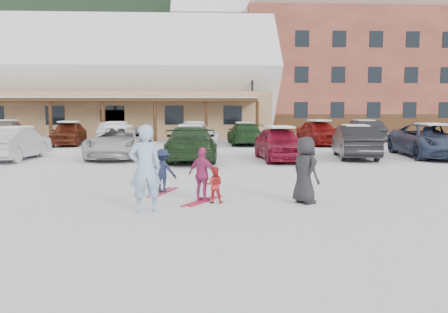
{
  "coord_description": "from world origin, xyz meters",
  "views": [
    {
      "loc": [
        -0.22,
        -10.02,
        2.17
      ],
      "look_at": [
        0.3,
        1.0,
        1.0
      ],
      "focal_mm": 35.0,
      "sensor_mm": 36.0,
      "label": 1
    }
  ],
  "objects_px": {
    "toddler_red": "(214,185)",
    "parked_car_10": "(194,134)",
    "parked_car_4": "(279,143)",
    "parked_car_11": "(244,134)",
    "alpine_hotel": "(335,51)",
    "parked_car_5": "(355,142)",
    "parked_car_6": "(431,141)",
    "bystander_dark": "(305,170)",
    "parked_car_13": "(363,132)",
    "parked_car_8": "(69,133)",
    "parked_car_7": "(7,133)",
    "parked_car_1": "(15,144)",
    "parked_car_3": "(191,143)",
    "child_magenta": "(203,175)",
    "parked_car_9": "(116,134)",
    "child_navy": "(163,171)",
    "adult_skier": "(145,169)",
    "day_lodge": "(100,89)",
    "lamp_post": "(252,95)",
    "parked_car_12": "(319,133)",
    "parked_car_2": "(119,142)"
  },
  "relations": [
    {
      "from": "toddler_red",
      "to": "parked_car_10",
      "type": "relative_size",
      "value": 0.17
    },
    {
      "from": "parked_car_4",
      "to": "parked_car_11",
      "type": "xyz_separation_m",
      "value": [
        -0.7,
        8.72,
        -0.03
      ]
    },
    {
      "from": "alpine_hotel",
      "to": "parked_car_5",
      "type": "bearing_deg",
      "value": -104.92
    },
    {
      "from": "parked_car_5",
      "to": "parked_car_6",
      "type": "relative_size",
      "value": 0.81
    },
    {
      "from": "bystander_dark",
      "to": "parked_car_13",
      "type": "xyz_separation_m",
      "value": [
        7.92,
        17.6,
        -0.01
      ]
    },
    {
      "from": "parked_car_6",
      "to": "parked_car_4",
      "type": "bearing_deg",
      "value": -166.9
    },
    {
      "from": "toddler_red",
      "to": "parked_car_8",
      "type": "xyz_separation_m",
      "value": [
        -8.65,
        17.52,
        0.31
      ]
    },
    {
      "from": "bystander_dark",
      "to": "parked_car_7",
      "type": "xyz_separation_m",
      "value": [
        -14.61,
        17.75,
        -0.0
      ]
    },
    {
      "from": "alpine_hotel",
      "to": "toddler_red",
      "type": "xyz_separation_m",
      "value": [
        -14.24,
        -37.91,
        -8.2
      ]
    },
    {
      "from": "toddler_red",
      "to": "parked_car_1",
      "type": "distance_m",
      "value": 12.63
    },
    {
      "from": "parked_car_3",
      "to": "parked_car_10",
      "type": "bearing_deg",
      "value": -91.3
    },
    {
      "from": "child_magenta",
      "to": "parked_car_1",
      "type": "relative_size",
      "value": 0.3
    },
    {
      "from": "parked_car_3",
      "to": "parked_car_11",
      "type": "xyz_separation_m",
      "value": [
        3.16,
        8.72,
        -0.06
      ]
    },
    {
      "from": "parked_car_9",
      "to": "parked_car_8",
      "type": "bearing_deg",
      "value": -16.15
    },
    {
      "from": "child_magenta",
      "to": "parked_car_3",
      "type": "distance_m",
      "value": 8.61
    },
    {
      "from": "parked_car_4",
      "to": "toddler_red",
      "type": "bearing_deg",
      "value": -111.98
    },
    {
      "from": "child_magenta",
      "to": "parked_car_4",
      "type": "height_order",
      "value": "parked_car_4"
    },
    {
      "from": "alpine_hotel",
      "to": "child_navy",
      "type": "height_order",
      "value": "alpine_hotel"
    },
    {
      "from": "parked_car_3",
      "to": "parked_car_13",
      "type": "height_order",
      "value": "parked_car_13"
    },
    {
      "from": "parked_car_3",
      "to": "parked_car_6",
      "type": "xyz_separation_m",
      "value": [
        11.14,
        0.89,
        0.02
      ]
    },
    {
      "from": "adult_skier",
      "to": "parked_car_1",
      "type": "relative_size",
      "value": 0.43
    },
    {
      "from": "toddler_red",
      "to": "parked_car_4",
      "type": "xyz_separation_m",
      "value": [
        3.06,
        8.75,
        0.3
      ]
    },
    {
      "from": "alpine_hotel",
      "to": "day_lodge",
      "type": "bearing_deg",
      "value": -156.67
    },
    {
      "from": "parked_car_8",
      "to": "parked_car_9",
      "type": "height_order",
      "value": "parked_car_8"
    },
    {
      "from": "parked_car_4",
      "to": "parked_car_6",
      "type": "distance_m",
      "value": 7.33
    },
    {
      "from": "bystander_dark",
      "to": "parked_car_7",
      "type": "bearing_deg",
      "value": 12.01
    },
    {
      "from": "toddler_red",
      "to": "parked_car_6",
      "type": "bearing_deg",
      "value": -130.27
    },
    {
      "from": "lamp_post",
      "to": "child_navy",
      "type": "height_order",
      "value": "lamp_post"
    },
    {
      "from": "bystander_dark",
      "to": "parked_car_13",
      "type": "bearing_deg",
      "value": -51.66
    },
    {
      "from": "bystander_dark",
      "to": "parked_car_6",
      "type": "xyz_separation_m",
      "value": [
        8.22,
        9.76,
        -0.01
      ]
    },
    {
      "from": "toddler_red",
      "to": "parked_car_9",
      "type": "distance_m",
      "value": 17.7
    },
    {
      "from": "child_magenta",
      "to": "parked_car_6",
      "type": "xyz_separation_m",
      "value": [
        10.61,
        9.48,
        0.12
      ]
    },
    {
      "from": "parked_car_4",
      "to": "parked_car_6",
      "type": "height_order",
      "value": "parked_car_6"
    },
    {
      "from": "parked_car_4",
      "to": "parked_car_13",
      "type": "distance_m",
      "value": 11.18
    },
    {
      "from": "parked_car_3",
      "to": "lamp_post",
      "type": "bearing_deg",
      "value": -107.27
    },
    {
      "from": "parked_car_3",
      "to": "parked_car_8",
      "type": "bearing_deg",
      "value": -49.61
    },
    {
      "from": "alpine_hotel",
      "to": "parked_car_4",
      "type": "distance_m",
      "value": 32.22
    },
    {
      "from": "parked_car_3",
      "to": "parked_car_13",
      "type": "relative_size",
      "value": 1.12
    },
    {
      "from": "parked_car_1",
      "to": "parked_car_12",
      "type": "height_order",
      "value": "parked_car_12"
    },
    {
      "from": "parked_car_6",
      "to": "parked_car_3",
      "type": "bearing_deg",
      "value": -169.3
    },
    {
      "from": "bystander_dark",
      "to": "parked_car_4",
      "type": "xyz_separation_m",
      "value": [
        0.94,
        8.87,
        -0.05
      ]
    },
    {
      "from": "parked_car_11",
      "to": "parked_car_12",
      "type": "relative_size",
      "value": 1.05
    },
    {
      "from": "parked_car_6",
      "to": "lamp_post",
      "type": "bearing_deg",
      "value": 121.06
    },
    {
      "from": "bystander_dark",
      "to": "lamp_post",
      "type": "bearing_deg",
      "value": -30.88
    },
    {
      "from": "toddler_red",
      "to": "bystander_dark",
      "type": "bearing_deg",
      "value": -176.49
    },
    {
      "from": "parked_car_2",
      "to": "parked_car_11",
      "type": "relative_size",
      "value": 1.08
    },
    {
      "from": "child_magenta",
      "to": "parked_car_7",
      "type": "distance_m",
      "value": 21.32
    },
    {
      "from": "lamp_post",
      "to": "parked_car_3",
      "type": "xyz_separation_m",
      "value": [
        -4.39,
        -15.43,
        -2.57
      ]
    },
    {
      "from": "parked_car_12",
      "to": "child_navy",
      "type": "bearing_deg",
      "value": -124.29
    },
    {
      "from": "adult_skier",
      "to": "parked_car_7",
      "type": "relative_size",
      "value": 0.35
    }
  ]
}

